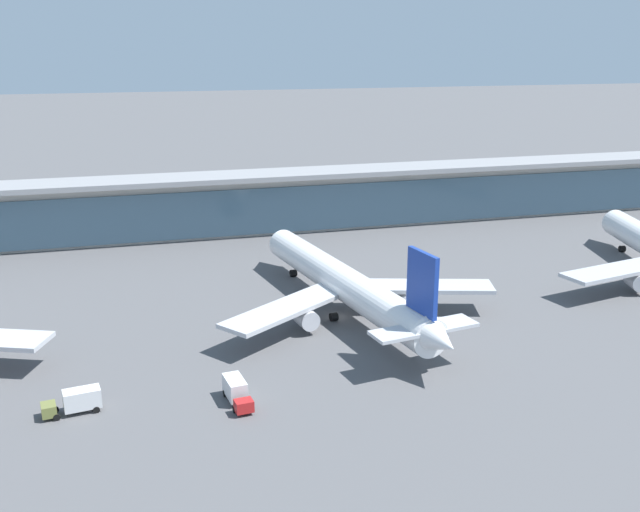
# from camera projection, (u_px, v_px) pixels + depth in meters

# --- Properties ---
(ground_plane) EXTENTS (1200.00, 1200.00, 0.00)m
(ground_plane) POSITION_uv_depth(u_px,v_px,m) (336.00, 317.00, 124.79)
(ground_plane) COLOR #515154
(airliner_centre_stand) EXTENTS (50.02, 65.72, 17.55)m
(airliner_centre_stand) POSITION_uv_depth(u_px,v_px,m) (346.00, 285.00, 124.45)
(airliner_centre_stand) COLOR white
(airliner_centre_stand) RESTS_ON ground
(service_truck_mid_apron_red) EXTENTS (3.13, 7.52, 3.10)m
(service_truck_mid_apron_red) POSITION_uv_depth(u_px,v_px,m) (237.00, 391.00, 94.83)
(service_truck_mid_apron_red) COLOR #B21E1E
(service_truck_mid_apron_red) RESTS_ON ground
(service_truck_on_taxiway_olive) EXTENTS (7.56, 3.35, 3.10)m
(service_truck_on_taxiway_olive) POSITION_uv_depth(u_px,v_px,m) (76.00, 401.00, 92.22)
(service_truck_on_taxiway_olive) COLOR olive
(service_truck_on_taxiway_olive) RESTS_ON ground
(terminal_building) EXTENTS (268.92, 12.80, 15.20)m
(terminal_building) POSITION_uv_depth(u_px,v_px,m) (266.00, 201.00, 178.31)
(terminal_building) COLOR beige
(terminal_building) RESTS_ON ground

